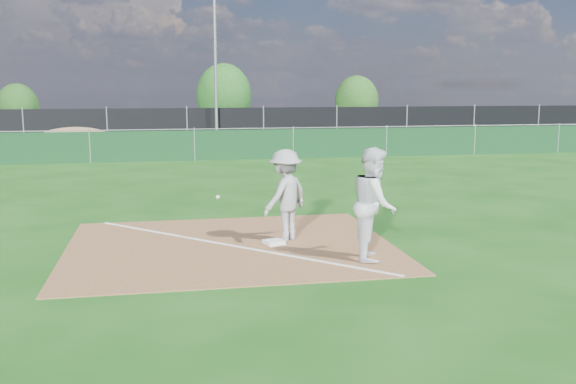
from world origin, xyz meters
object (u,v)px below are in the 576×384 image
Objects in this scene: runner at (374,204)px; tree_right at (357,101)px; light_pole at (215,64)px; tree_left at (18,107)px; first_base at (274,242)px; car_mid at (134,124)px; tree_mid at (224,95)px; car_right at (263,124)px; car_left at (53,124)px; play_at_first at (285,195)px.

tree_right is (9.83, 33.39, 0.89)m from runner.
light_pole is 15.88m from tree_left.
light_pole is at bearing 88.19° from first_base.
car_mid is at bearing 97.89° from first_base.
first_base is 27.10m from car_mid.
runner is 34.02m from tree_mid.
light_pole is at bearing 142.55° from car_right.
tree_left is at bearing -179.88° from tree_right.
car_mid reaches higher than car_right.
car_mid is (4.43, 0.21, -0.07)m from car_left.
light_pole reaches higher than first_base.
car_left is 12.01m from tree_mid.
play_at_first reaches higher than car_right.
first_base is at bearing 174.03° from car_left.
first_base is 26.68m from car_right.
light_pole reaches higher than car_mid.
tree_right is (19.51, 5.49, 1.09)m from car_left.
tree_right is (7.57, 5.72, 1.20)m from car_right.
car_mid is at bearing -160.68° from tree_right.
play_at_first is 26.86m from car_mid.
tree_right reaches higher than car_left.
play_at_first is 0.44× the size of tree_mid.
car_left reaches higher than car_right.
first_base is 2.20m from runner.
light_pole is 4.08× the size of play_at_first.
play_at_first is 26.37m from car_right.
tree_right is at bearing -97.26° from car_left.
car_right is (7.51, -0.43, -0.04)m from car_mid.
tree_left is (-12.66, 33.35, 0.61)m from runner.
tree_left is 0.85× the size of tree_right.
light_pole is 1.80× the size of tree_mid.
play_at_first reaches higher than first_base.
car_left is 1.06× the size of car_mid.
tree_right is (15.08, 5.29, 1.15)m from car_mid.
car_right is (2.26, 27.68, -0.30)m from runner.
car_right is at bearing -114.06° from car_left.
tree_right reaches higher than play_at_first.
play_at_first is at bearing 174.74° from car_left.
runner is 28.60m from car_mid.
tree_left is at bearing 5.68° from car_left.
light_pole is at bearing -145.04° from car_mid.
runner reaches higher than car_right.
light_pole reaches higher than runner.
tree_mid is (10.24, 6.09, 1.50)m from car_left.
car_right is at bearing -74.93° from tree_mid.
car_left is at bearing 35.41° from runner.
first_base is 0.08× the size of car_mid.
runner is at bearing 176.16° from car_left.
first_base is at bearing -134.71° from play_at_first.
car_right is (3.79, 26.40, 0.62)m from first_base.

